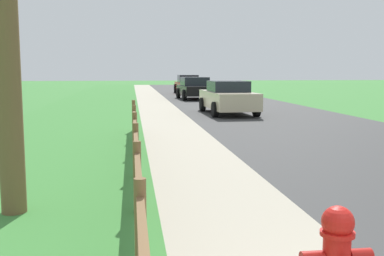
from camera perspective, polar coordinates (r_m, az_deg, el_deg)
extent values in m
plane|color=#3D8237|center=(27.15, -2.48, 3.02)|extent=(120.00, 120.00, 0.00)
cube|color=#393939|center=(29.63, 3.95, 3.36)|extent=(7.00, 66.00, 0.01)
cube|color=#ACA38D|center=(29.05, -8.74, 3.22)|extent=(6.00, 66.00, 0.01)
cube|color=#3D8237|center=(29.13, -11.69, 3.17)|extent=(5.00, 66.00, 0.00)
cylinder|color=red|center=(3.86, 17.44, -12.24)|extent=(0.27, 0.27, 0.03)
sphere|color=red|center=(3.83, 17.50, -10.97)|extent=(0.25, 0.25, 0.25)
cube|color=#A91511|center=(3.81, 17.54, -9.78)|extent=(0.04, 0.04, 0.04)
cylinder|color=#A91511|center=(4.01, 19.97, -14.57)|extent=(0.18, 0.12, 0.12)
cylinder|color=brown|center=(4.27, -6.34, -12.69)|extent=(0.11, 0.11, 1.00)
cylinder|color=brown|center=(6.35, -6.73, -6.06)|extent=(0.11, 0.11, 1.00)
cylinder|color=brown|center=(8.48, -6.93, -2.73)|extent=(0.11, 0.11, 1.00)
cylinder|color=brown|center=(10.63, -7.04, -0.74)|extent=(0.11, 0.11, 1.00)
cylinder|color=brown|center=(12.78, -7.12, 0.58)|extent=(0.11, 0.11, 1.00)
cylinder|color=brown|center=(14.94, -7.18, 1.52)|extent=(0.11, 0.11, 1.00)
cube|color=brown|center=(8.49, -6.92, -3.06)|extent=(0.07, 13.02, 0.09)
cube|color=brown|center=(8.44, -6.96, -0.73)|extent=(0.07, 13.02, 0.09)
cylinder|color=brown|center=(6.67, -22.04, 13.36)|extent=(0.33, 0.33, 5.45)
cube|color=#C6B793|center=(20.76, 4.44, 3.50)|extent=(1.91, 4.69, 0.72)
cube|color=#1E232B|center=(20.73, 4.45, 5.14)|extent=(1.62, 2.01, 0.47)
cylinder|color=black|center=(19.63, 7.94, 2.33)|extent=(0.24, 0.65, 0.65)
cylinder|color=black|center=(19.18, 2.84, 2.28)|extent=(0.24, 0.65, 0.65)
cylinder|color=black|center=(22.39, 5.80, 2.94)|extent=(0.24, 0.65, 0.65)
cylinder|color=black|center=(22.00, 1.30, 2.91)|extent=(0.24, 0.65, 0.65)
cube|color=black|center=(31.22, 0.38, 4.67)|extent=(2.10, 4.40, 0.61)
cube|color=#1E232B|center=(31.37, 0.32, 5.76)|extent=(1.76, 2.07, 0.57)
cylinder|color=black|center=(30.11, 2.62, 4.09)|extent=(0.25, 0.71, 0.70)
cylinder|color=black|center=(29.75, -0.95, 4.06)|extent=(0.25, 0.71, 0.70)
cylinder|color=black|center=(32.73, 1.58, 4.34)|extent=(0.25, 0.71, 0.70)
cylinder|color=black|center=(32.39, -1.71, 4.31)|extent=(0.25, 0.71, 0.70)
cube|color=maroon|center=(38.91, -0.53, 5.19)|extent=(1.82, 4.43, 0.62)
cube|color=#1E232B|center=(38.84, -0.52, 6.10)|extent=(1.58, 1.88, 0.61)
cylinder|color=black|center=(37.69, 1.09, 4.74)|extent=(0.23, 0.75, 0.75)
cylinder|color=black|center=(37.45, -1.60, 4.72)|extent=(0.23, 0.75, 0.75)
cylinder|color=black|center=(40.39, 0.46, 4.90)|extent=(0.23, 0.75, 0.75)
cylinder|color=black|center=(40.17, -2.05, 4.88)|extent=(0.23, 0.75, 0.75)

